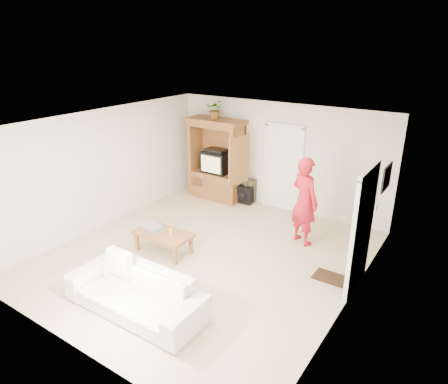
# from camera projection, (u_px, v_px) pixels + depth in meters

# --- Properties ---
(floor) EXTENTS (6.00, 6.00, 0.00)m
(floor) POSITION_uv_depth(u_px,v_px,m) (206.00, 256.00, 7.80)
(floor) COLOR tan
(floor) RESTS_ON ground
(ceiling) EXTENTS (6.00, 6.00, 0.00)m
(ceiling) POSITION_uv_depth(u_px,v_px,m) (204.00, 124.00, 6.86)
(ceiling) COLOR white
(ceiling) RESTS_ON floor
(wall_back) EXTENTS (5.50, 0.00, 5.50)m
(wall_back) POSITION_uv_depth(u_px,v_px,m) (278.00, 157.00, 9.66)
(wall_back) COLOR silver
(wall_back) RESTS_ON floor
(wall_front) EXTENTS (5.50, 0.00, 5.50)m
(wall_front) POSITION_uv_depth(u_px,v_px,m) (63.00, 266.00, 5.01)
(wall_front) COLOR silver
(wall_front) RESTS_ON floor
(wall_left) EXTENTS (0.00, 6.00, 6.00)m
(wall_left) POSITION_uv_depth(u_px,v_px,m) (104.00, 169.00, 8.76)
(wall_left) COLOR silver
(wall_left) RESTS_ON floor
(wall_right) EXTENTS (0.00, 6.00, 6.00)m
(wall_right) POSITION_uv_depth(u_px,v_px,m) (354.00, 231.00, 5.90)
(wall_right) COLOR silver
(wall_right) RESTS_ON floor
(armoire) EXTENTS (1.82, 1.14, 2.10)m
(armoire) POSITION_uv_depth(u_px,v_px,m) (217.00, 165.00, 10.35)
(armoire) COLOR brown
(armoire) RESTS_ON floor
(door_back) EXTENTS (0.85, 0.05, 2.04)m
(door_back) POSITION_uv_depth(u_px,v_px,m) (283.00, 169.00, 9.66)
(door_back) COLOR white
(door_back) RESTS_ON floor
(doorway_right) EXTENTS (0.05, 0.90, 2.04)m
(doorway_right) POSITION_uv_depth(u_px,v_px,m) (362.00, 233.00, 6.48)
(doorway_right) COLOR black
(doorway_right) RESTS_ON floor
(framed_picture) EXTENTS (0.03, 0.60, 0.48)m
(framed_picture) POSITION_uv_depth(u_px,v_px,m) (387.00, 177.00, 7.28)
(framed_picture) COLOR black
(framed_picture) RESTS_ON wall_right
(doormat) EXTENTS (0.60, 0.40, 0.02)m
(doormat) POSITION_uv_depth(u_px,v_px,m) (331.00, 278.00, 7.07)
(doormat) COLOR #382316
(doormat) RESTS_ON floor
(plant) EXTENTS (0.55, 0.52, 0.48)m
(plant) POSITION_uv_depth(u_px,v_px,m) (215.00, 109.00, 9.83)
(plant) COLOR #4C7238
(plant) RESTS_ON armoire
(man) EXTENTS (0.79, 0.67, 1.83)m
(man) POSITION_uv_depth(u_px,v_px,m) (304.00, 201.00, 8.02)
(man) COLOR #B01723
(man) RESTS_ON floor
(sofa) EXTENTS (2.28, 0.91, 0.66)m
(sofa) POSITION_uv_depth(u_px,v_px,m) (135.00, 292.00, 6.12)
(sofa) COLOR silver
(sofa) RESTS_ON floor
(coffee_table) EXTENTS (1.14, 0.63, 0.42)m
(coffee_table) POSITION_uv_depth(u_px,v_px,m) (163.00, 235.00, 7.82)
(coffee_table) COLOR brown
(coffee_table) RESTS_ON floor
(towel) EXTENTS (0.43, 0.35, 0.08)m
(towel) POSITION_uv_depth(u_px,v_px,m) (152.00, 227.00, 7.94)
(towel) COLOR #E24B57
(towel) RESTS_ON coffee_table
(candle) EXTENTS (0.08, 0.08, 0.10)m
(candle) POSITION_uv_depth(u_px,v_px,m) (171.00, 231.00, 7.74)
(candle) COLOR tan
(candle) RESTS_ON coffee_table
(backpack_black) EXTENTS (0.40, 0.25, 0.47)m
(backpack_black) POSITION_uv_depth(u_px,v_px,m) (245.00, 195.00, 10.19)
(backpack_black) COLOR black
(backpack_black) RESTS_ON floor
(backpack_olive) EXTENTS (0.34, 0.26, 0.62)m
(backpack_olive) POSITION_uv_depth(u_px,v_px,m) (249.00, 191.00, 10.27)
(backpack_olive) COLOR #47442B
(backpack_olive) RESTS_ON floor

